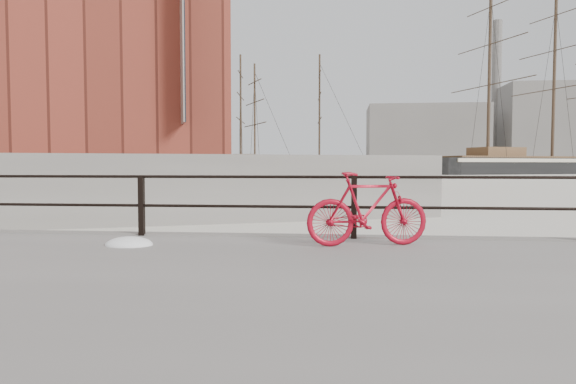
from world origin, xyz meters
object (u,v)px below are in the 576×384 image
(barque_black, at_px, (552,174))
(workboat_near, at_px, (38,184))
(workboat_far, at_px, (74,179))
(schooner_mid, at_px, (280,174))
(schooner_left, at_px, (221,174))
(bicycle, at_px, (367,209))

(barque_black, distance_m, workboat_near, 83.78)
(workboat_far, bearing_deg, schooner_mid, 31.77)
(workboat_far, bearing_deg, schooner_left, 40.01)
(barque_black, xyz_separation_m, workboat_near, (-62.38, -55.92, 0.00))
(schooner_left, relative_size, workboat_far, 2.39)
(barque_black, distance_m, schooner_mid, 48.52)
(schooner_mid, bearing_deg, schooner_left, -142.36)
(bicycle, relative_size, workboat_far, 0.16)
(bicycle, xyz_separation_m, schooner_mid, (-11.16, 83.81, -0.89))
(schooner_mid, distance_m, workboat_far, 42.28)
(schooner_left, bearing_deg, barque_black, -14.96)
(bicycle, height_order, workboat_near, workboat_near)
(workboat_far, bearing_deg, workboat_near, -105.82)
(barque_black, height_order, workboat_far, barque_black)
(bicycle, bearing_deg, schooner_mid, 84.05)
(bicycle, relative_size, workboat_near, 0.14)
(barque_black, distance_m, workboat_far, 79.00)
(bicycle, relative_size, schooner_mid, 0.06)
(schooner_left, height_order, workboat_near, schooner_left)
(schooner_mid, bearing_deg, workboat_far, -120.24)
(workboat_far, bearing_deg, barque_black, -0.09)
(barque_black, xyz_separation_m, schooner_mid, (-48.30, -4.57, 0.00))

